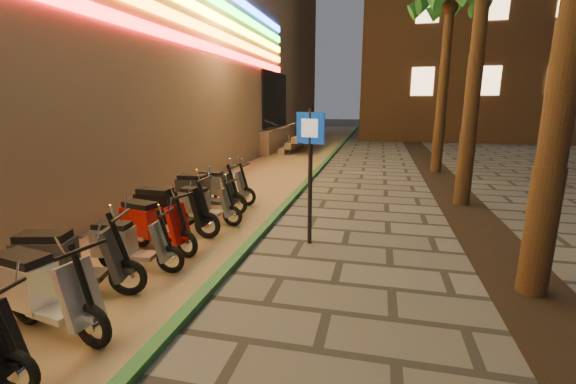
% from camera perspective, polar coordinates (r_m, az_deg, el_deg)
% --- Properties ---
extents(ground, '(120.00, 120.00, 0.00)m').
position_cam_1_polar(ground, '(4.75, -6.34, -20.99)').
color(ground, '#474442').
rests_on(ground, ground).
extents(parking_strip, '(3.40, 60.00, 0.01)m').
position_cam_1_polar(parking_strip, '(14.50, -2.93, 2.58)').
color(parking_strip, '#8C7251').
rests_on(parking_strip, ground).
extents(green_curb, '(0.18, 60.00, 0.10)m').
position_cam_1_polar(green_curb, '(14.12, 3.72, 2.47)').
color(green_curb, '#225D2F').
rests_on(green_curb, ground).
extents(planting_strip, '(1.20, 40.00, 0.02)m').
position_cam_1_polar(planting_strip, '(9.35, 26.48, -4.72)').
color(planting_strip, black).
rests_on(planting_strip, ground).
extents(palm_d, '(2.97, 3.02, 7.16)m').
position_cam_1_polar(palm_d, '(16.18, 22.88, 23.91)').
color(palm_d, '#472D19').
rests_on(palm_d, ground).
extents(pedestrian_sign, '(0.54, 0.21, 2.56)m').
position_cam_1_polar(pedestrian_sign, '(7.11, 3.31, 5.07)').
color(pedestrian_sign, black).
rests_on(pedestrian_sign, ground).
extents(scooter_5, '(1.72, 0.75, 1.21)m').
position_cam_1_polar(scooter_5, '(5.45, -32.80, -12.12)').
color(scooter_5, black).
rests_on(scooter_5, ground).
extents(scooter_6, '(1.73, 0.85, 1.22)m').
position_cam_1_polar(scooter_6, '(6.19, -30.02, -8.81)').
color(scooter_6, black).
rests_on(scooter_6, ground).
extents(scooter_7, '(1.49, 0.56, 1.04)m').
position_cam_1_polar(scooter_7, '(6.69, -22.69, -7.14)').
color(scooter_7, black).
rests_on(scooter_7, ground).
extents(scooter_8, '(1.64, 0.78, 1.16)m').
position_cam_1_polar(scooter_8, '(7.43, -19.57, -4.50)').
color(scooter_8, black).
rests_on(scooter_8, ground).
extents(scooter_9, '(1.78, 0.63, 1.26)m').
position_cam_1_polar(scooter_9, '(8.16, -17.32, -2.45)').
color(scooter_9, black).
rests_on(scooter_9, ground).
extents(scooter_10, '(1.48, 0.52, 1.04)m').
position_cam_1_polar(scooter_10, '(8.78, -12.42, -1.71)').
color(scooter_10, black).
rests_on(scooter_10, ground).
extents(scooter_11, '(1.75, 0.62, 1.24)m').
position_cam_1_polar(scooter_11, '(9.56, -12.41, 0.03)').
color(scooter_11, black).
rests_on(scooter_11, ground).
extents(scooter_12, '(1.60, 0.56, 1.13)m').
position_cam_1_polar(scooter_12, '(10.37, -10.09, 0.88)').
color(scooter_12, black).
rests_on(scooter_12, ground).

